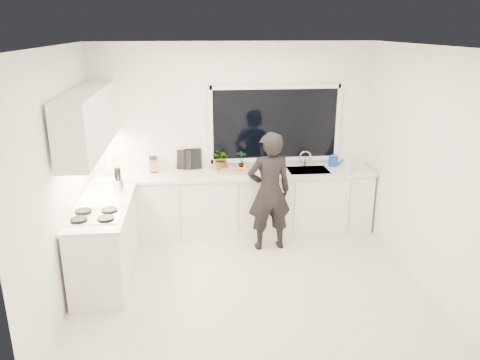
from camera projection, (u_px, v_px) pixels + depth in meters
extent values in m
cube|color=beige|center=(248.00, 283.00, 5.55)|extent=(4.00, 3.50, 0.02)
cube|color=white|center=(233.00, 138.00, 6.78)|extent=(4.00, 0.02, 2.70)
cube|color=white|center=(59.00, 180.00, 4.92)|extent=(0.02, 3.50, 2.70)
cube|color=white|center=(423.00, 168.00, 5.33)|extent=(0.02, 3.50, 2.70)
cube|color=white|center=(250.00, 45.00, 4.70)|extent=(4.00, 3.50, 0.02)
cube|color=black|center=(275.00, 124.00, 6.75)|extent=(1.80, 0.02, 1.00)
cube|color=white|center=(236.00, 204.00, 6.78)|extent=(3.92, 0.58, 0.88)
cube|color=white|center=(106.00, 242.00, 5.57)|extent=(0.58, 1.60, 0.88)
cube|color=silver|center=(236.00, 174.00, 6.62)|extent=(3.94, 0.62, 0.04)
cube|color=silver|center=(102.00, 206.00, 5.42)|extent=(0.62, 1.60, 0.04)
cube|color=white|center=(89.00, 120.00, 5.44)|extent=(0.34, 2.10, 0.70)
cube|color=silver|center=(308.00, 173.00, 6.75)|extent=(0.58, 0.42, 0.14)
cylinder|color=silver|center=(305.00, 159.00, 6.89)|extent=(0.03, 0.03, 0.22)
cube|color=black|center=(94.00, 215.00, 5.08)|extent=(0.56, 0.48, 0.03)
imported|color=black|center=(269.00, 192.00, 6.18)|extent=(0.62, 0.44, 1.62)
cube|color=silver|center=(237.00, 172.00, 6.59)|extent=(0.59, 0.51, 0.03)
cube|color=red|center=(237.00, 171.00, 6.59)|extent=(0.53, 0.46, 0.01)
cylinder|color=#1242AE|center=(333.00, 162.00, 6.91)|extent=(0.15, 0.15, 0.13)
cylinder|color=white|center=(110.00, 165.00, 6.50)|extent=(0.14, 0.14, 0.26)
cube|color=brown|center=(154.00, 165.00, 6.61)|extent=(0.14, 0.12, 0.22)
cylinder|color=#B3B3B8|center=(119.00, 185.00, 5.83)|extent=(0.14, 0.14, 0.16)
cube|color=black|center=(184.00, 160.00, 6.73)|extent=(0.22, 0.09, 0.28)
cube|color=black|center=(193.00, 159.00, 6.74)|extent=(0.25, 0.04, 0.30)
imported|color=#26662D|center=(222.00, 159.00, 6.71)|extent=(0.36, 0.36, 0.30)
imported|color=#26662D|center=(242.00, 160.00, 6.75)|extent=(0.17, 0.14, 0.28)
imported|color=#26662D|center=(272.00, 157.00, 6.78)|extent=(0.21, 0.23, 0.34)
imported|color=#D8BF66|center=(349.00, 162.00, 6.60)|extent=(0.13, 0.13, 0.29)
imported|color=#D8BF66|center=(349.00, 165.00, 6.62)|extent=(0.12, 0.12, 0.20)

